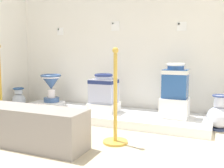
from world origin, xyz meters
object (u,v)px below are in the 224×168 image
at_px(decorative_vase_companion, 219,115).
at_px(info_placard_second, 115,26).
at_px(antique_toilet_squat_floral, 104,88).
at_px(info_placard_third, 182,26).
at_px(decorative_vase_spare, 19,100).
at_px(plinth_block_rightmost, 52,103).
at_px(museum_bench, 30,127).
at_px(antique_toilet_rightmost, 51,84).
at_px(antique_toilet_tall_cobalt, 175,80).
at_px(stanchion_post_near_left, 1,103).
at_px(plinth_block_squat_floral, 104,107).
at_px(info_placard_first, 60,31).
at_px(stanchion_post_near_right, 115,116).
at_px(plinth_block_tall_cobalt, 175,108).

bearing_deg(decorative_vase_companion, info_placard_second, 167.12).
relative_size(antique_toilet_squat_floral, info_placard_third, 3.29).
height_order(info_placard_second, decorative_vase_spare, info_placard_second).
height_order(plinth_block_rightmost, museum_bench, museum_bench).
distance_m(antique_toilet_rightmost, decorative_vase_companion, 2.52).
relative_size(antique_toilet_tall_cobalt, stanchion_post_near_left, 0.42).
height_order(plinth_block_squat_floral, decorative_vase_companion, decorative_vase_companion).
bearing_deg(decorative_vase_companion, stanchion_post_near_left, -159.36).
distance_m(antique_toilet_rightmost, info_placard_second, 1.37).
distance_m(antique_toilet_squat_floral, stanchion_post_near_left, 1.37).
bearing_deg(plinth_block_rightmost, info_placard_third, 9.80).
xyz_separation_m(plinth_block_squat_floral, decorative_vase_spare, (-1.54, -0.04, 0.00)).
bearing_deg(antique_toilet_squat_floral, antique_toilet_rightmost, 175.04).
xyz_separation_m(antique_toilet_squat_floral, decorative_vase_spare, (-1.54, -0.04, -0.28)).
bearing_deg(decorative_vase_companion, plinth_block_rightmost, 179.79).
bearing_deg(info_placard_first, antique_toilet_squat_floral, -22.87).
xyz_separation_m(plinth_block_squat_floral, info_placard_first, (-1.01, 0.43, 1.14)).
xyz_separation_m(info_placard_third, museum_bench, (-1.23, -1.70, -1.12)).
distance_m(info_placard_third, decorative_vase_spare, 2.82).
relative_size(antique_toilet_squat_floral, decorative_vase_companion, 0.94).
bearing_deg(decorative_vase_companion, stanchion_post_near_right, -136.96).
height_order(decorative_vase_spare, stanchion_post_near_left, stanchion_post_near_left).
bearing_deg(plinth_block_squat_floral, antique_toilet_rightmost, 175.04).
bearing_deg(info_placard_second, plinth_block_tall_cobalt, -20.53).
bearing_deg(antique_toilet_tall_cobalt, museum_bench, -132.69).
distance_m(plinth_block_tall_cobalt, antique_toilet_tall_cobalt, 0.36).
xyz_separation_m(antique_toilet_rightmost, decorative_vase_companion, (2.50, -0.01, -0.28)).
height_order(plinth_block_rightmost, info_placard_second, info_placard_second).
bearing_deg(museum_bench, plinth_block_tall_cobalt, 47.31).
height_order(antique_toilet_tall_cobalt, decorative_vase_spare, antique_toilet_tall_cobalt).
distance_m(plinth_block_tall_cobalt, info_placard_third, 1.14).
xyz_separation_m(antique_toilet_rightmost, info_placard_first, (-0.03, 0.34, 0.86)).
distance_m(antique_toilet_rightmost, plinth_block_tall_cobalt, 1.98).
relative_size(plinth_block_squat_floral, decorative_vase_companion, 0.89).
height_order(antique_toilet_squat_floral, info_placard_second, info_placard_second).
distance_m(info_placard_second, stanchion_post_near_left, 1.97).
relative_size(plinth_block_tall_cobalt, museum_bench, 0.29).
height_order(antique_toilet_squat_floral, plinth_block_tall_cobalt, antique_toilet_squat_floral).
height_order(antique_toilet_rightmost, decorative_vase_spare, antique_toilet_rightmost).
relative_size(antique_toilet_squat_floral, stanchion_post_near_left, 0.39).
relative_size(info_placard_third, stanchion_post_near_right, 0.13).
relative_size(info_placard_third, museum_bench, 0.10).
bearing_deg(stanchion_post_near_left, plinth_block_squat_floral, 40.80).
xyz_separation_m(antique_toilet_squat_floral, decorative_vase_companion, (1.53, 0.08, -0.27)).
xyz_separation_m(plinth_block_squat_floral, antique_toilet_squat_floral, (0.00, 0.00, 0.28)).
relative_size(info_placard_second, stanchion_post_near_right, 0.14).
relative_size(antique_toilet_tall_cobalt, stanchion_post_near_right, 0.45).
xyz_separation_m(decorative_vase_spare, stanchion_post_near_left, (0.51, -0.85, 0.14)).
bearing_deg(stanchion_post_near_right, plinth_block_squat_floral, 122.01).
xyz_separation_m(plinth_block_rightmost, info_placard_second, (0.98, 0.34, 1.22)).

